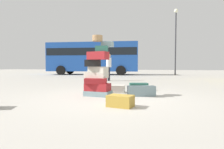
{
  "coord_description": "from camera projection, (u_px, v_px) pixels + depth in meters",
  "views": [
    {
      "loc": [
        1.37,
        -4.81,
        0.84
      ],
      "look_at": [
        -0.42,
        1.73,
        0.54
      ],
      "focal_mm": 30.52,
      "sensor_mm": 36.0,
      "label": 1
    }
  ],
  "objects": [
    {
      "name": "ground_plane",
      "position": [
        110.0,
        98.0,
        5.03
      ],
      "size": [
        80.0,
        80.0,
        0.0
      ],
      "primitive_type": "plane",
      "color": "#ADA89E"
    },
    {
      "name": "suitcase_teal_upright_blue",
      "position": [
        139.0,
        87.0,
        6.6
      ],
      "size": [
        0.69,
        0.5,
        0.26
      ],
      "primitive_type": "cube",
      "rotation": [
        0.0,
        0.0,
        0.28
      ],
      "color": "#26594C",
      "rests_on": "ground"
    },
    {
      "name": "suitcase_tower",
      "position": [
        98.0,
        73.0,
        5.35
      ],
      "size": [
        0.79,
        0.61,
        1.7
      ],
      "color": "gray",
      "rests_on": "ground"
    },
    {
      "name": "parked_bus",
      "position": [
        93.0,
        56.0,
        19.12
      ],
      "size": [
        9.17,
        3.67,
        3.15
      ],
      "rotation": [
        0.0,
        0.0,
        0.13
      ],
      "color": "#1E4CA5",
      "rests_on": "ground"
    },
    {
      "name": "person_bearded_onlooker",
      "position": [
        109.0,
        65.0,
        11.02
      ],
      "size": [
        0.3,
        0.34,
        1.56
      ],
      "rotation": [
        0.0,
        0.0,
        -1.4
      ],
      "color": "black",
      "rests_on": "ground"
    },
    {
      "name": "suitcase_tan_foreground_far",
      "position": [
        120.0,
        101.0,
        3.93
      ],
      "size": [
        0.57,
        0.43,
        0.24
      ],
      "primitive_type": "cube",
      "rotation": [
        0.0,
        0.0,
        -0.17
      ],
      "color": "#B28C33",
      "rests_on": "ground"
    },
    {
      "name": "suitcase_cream_white_trunk",
      "position": [
        115.0,
        89.0,
        6.03
      ],
      "size": [
        0.64,
        0.44,
        0.24
      ],
      "primitive_type": "cube",
      "rotation": [
        0.0,
        0.0,
        0.14
      ],
      "color": "beige",
      "rests_on": "ground"
    },
    {
      "name": "suitcase_slate_behind_tower",
      "position": [
        141.0,
        91.0,
        5.35
      ],
      "size": [
        0.82,
        0.52,
        0.28
      ],
      "primitive_type": "cube",
      "rotation": [
        0.0,
        0.0,
        0.32
      ],
      "color": "gray",
      "rests_on": "ground"
    },
    {
      "name": "lamp_post",
      "position": [
        176.0,
        32.0,
        17.66
      ],
      "size": [
        0.36,
        0.36,
        6.14
      ],
      "color": "#333338",
      "rests_on": "ground"
    }
  ]
}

